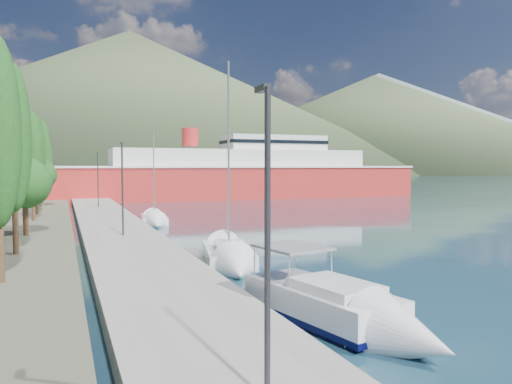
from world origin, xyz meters
name	(u,v)px	position (x,y,z in m)	size (l,w,h in m)	color
ground	(113,186)	(0.00, 120.00, 0.00)	(1400.00, 1400.00, 0.00)	#1B3C4D
quay	(108,223)	(-9.00, 26.00, 0.40)	(5.00, 88.00, 0.80)	gray
hills_far	(187,110)	(138.59, 618.73, 77.39)	(1480.00, 900.00, 180.00)	slate
hills_near	(209,111)	(98.04, 372.50, 49.18)	(1010.00, 520.00, 115.00)	#425233
tree_row	(35,161)	(-14.96, 32.17, 5.80)	(3.54, 63.29, 10.83)	#47301E
lamp_posts	(123,185)	(-9.00, 14.65, 4.08)	(0.15, 49.27, 6.06)	#2D2D33
motor_cruiser	(350,317)	(-4.12, -4.93, 0.51)	(4.07, 8.63, 3.07)	#060832
sailboat_near	(232,262)	(-4.43, 6.00, 0.32)	(4.14, 8.67, 11.98)	silver
sailboat_mid	(155,222)	(-4.92, 26.40, 0.29)	(3.00, 7.22, 10.32)	silver
ferry	(241,176)	(15.16, 60.23, 3.65)	(60.51, 13.36, 11.99)	red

